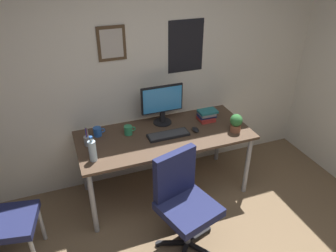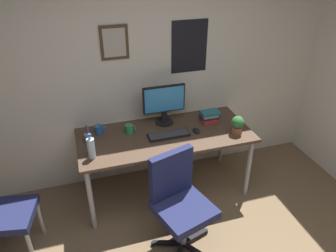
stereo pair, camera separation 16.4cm
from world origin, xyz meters
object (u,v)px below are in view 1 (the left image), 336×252
at_px(office_chair, 183,198).
at_px(coffee_mug_near, 128,130).
at_px(monitor, 162,103).
at_px(coffee_mug_far, 98,132).
at_px(side_chair, 0,218).
at_px(potted_plant, 236,122).
at_px(computer_mouse, 195,130).
at_px(book_stack_left, 207,115).
at_px(pen_cup, 87,140).
at_px(keyboard, 168,135).
at_px(water_bottle, 92,150).

height_order(office_chair, coffee_mug_near, office_chair).
height_order(monitor, coffee_mug_far, monitor).
xyz_separation_m(office_chair, side_chair, (-1.50, 0.35, -0.03)).
bearing_deg(potted_plant, computer_mouse, 159.34).
relative_size(computer_mouse, coffee_mug_far, 0.90).
xyz_separation_m(coffee_mug_far, book_stack_left, (1.19, -0.09, 0.01)).
distance_m(potted_plant, book_stack_left, 0.37).
xyz_separation_m(monitor, pen_cup, (-0.83, -0.16, -0.19)).
bearing_deg(office_chair, book_stack_left, 53.25).
bearing_deg(keyboard, water_bottle, -168.90).
xyz_separation_m(water_bottle, potted_plant, (1.48, -0.00, -0.00)).
height_order(side_chair, potted_plant, potted_plant).
relative_size(side_chair, water_bottle, 3.47).
relative_size(computer_mouse, water_bottle, 0.44).
xyz_separation_m(side_chair, monitor, (1.66, 0.62, 0.49)).
height_order(coffee_mug_near, potted_plant, potted_plant).
distance_m(monitor, water_bottle, 0.94).
distance_m(water_bottle, coffee_mug_far, 0.43).
bearing_deg(pen_cup, monitor, 11.16).
bearing_deg(side_chair, monitor, 20.53).
xyz_separation_m(coffee_mug_near, potted_plant, (1.06, -0.33, 0.06)).
distance_m(side_chair, coffee_mug_far, 1.16).
distance_m(pen_cup, book_stack_left, 1.32).
bearing_deg(side_chair, office_chair, -12.98).
relative_size(keyboard, computer_mouse, 3.91).
bearing_deg(computer_mouse, coffee_mug_near, 164.44).
distance_m(computer_mouse, potted_plant, 0.43).
distance_m(computer_mouse, coffee_mug_near, 0.70).
relative_size(side_chair, book_stack_left, 4.30).
relative_size(office_chair, keyboard, 2.21).
relative_size(monitor, pen_cup, 2.30).
xyz_separation_m(monitor, coffee_mug_far, (-0.71, -0.02, -0.19)).
xyz_separation_m(computer_mouse, coffee_mug_near, (-0.67, 0.19, 0.03)).
bearing_deg(office_chair, potted_plant, 33.07).
bearing_deg(water_bottle, book_stack_left, 13.99).
height_order(coffee_mug_near, coffee_mug_far, coffee_mug_near).
distance_m(side_chair, book_stack_left, 2.22).
distance_m(computer_mouse, book_stack_left, 0.29).
distance_m(monitor, book_stack_left, 0.53).
xyz_separation_m(monitor, water_bottle, (-0.82, -0.44, -0.13)).
xyz_separation_m(coffee_mug_near, coffee_mug_far, (-0.30, 0.08, -0.00)).
xyz_separation_m(computer_mouse, water_bottle, (-1.09, -0.14, 0.09)).
bearing_deg(monitor, keyboard, -97.25).
bearing_deg(coffee_mug_near, coffee_mug_far, 164.48).
relative_size(computer_mouse, pen_cup, 0.55).
bearing_deg(side_chair, computer_mouse, 9.69).
xyz_separation_m(office_chair, pen_cup, (-0.68, 0.80, 0.28)).
relative_size(water_bottle, potted_plant, 1.29).
height_order(potted_plant, book_stack_left, potted_plant).
height_order(potted_plant, pen_cup, pen_cup).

